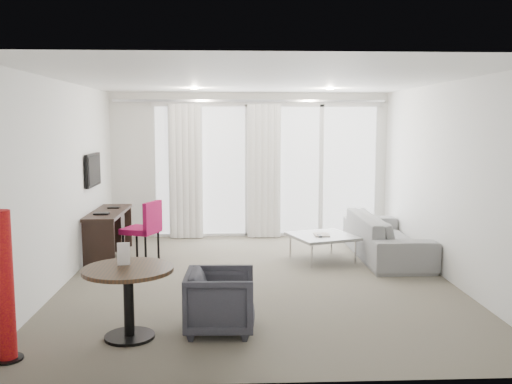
{
  "coord_description": "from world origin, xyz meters",
  "views": [
    {
      "loc": [
        -0.37,
        -7.33,
        2.07
      ],
      "look_at": [
        0.0,
        0.6,
        1.1
      ],
      "focal_mm": 40.0,
      "sensor_mm": 36.0,
      "label": 1
    }
  ],
  "objects_px": {
    "sofa": "(386,236)",
    "round_table": "(129,303)",
    "tub_armchair": "(220,301)",
    "coffee_table": "(322,248)",
    "rattan_chair_b": "(333,197)",
    "desk": "(109,234)",
    "rattan_chair_a": "(291,203)",
    "red_lamp": "(4,286)",
    "desk_chair": "(141,231)"
  },
  "relations": [
    {
      "from": "rattan_chair_b",
      "to": "tub_armchair",
      "type": "bearing_deg",
      "value": -97.01
    },
    {
      "from": "round_table",
      "to": "tub_armchair",
      "type": "distance_m",
      "value": 0.89
    },
    {
      "from": "sofa",
      "to": "rattan_chair_b",
      "type": "distance_m",
      "value": 4.0
    },
    {
      "from": "red_lamp",
      "to": "tub_armchair",
      "type": "bearing_deg",
      "value": 17.85
    },
    {
      "from": "coffee_table",
      "to": "rattan_chair_b",
      "type": "distance_m",
      "value": 4.26
    },
    {
      "from": "round_table",
      "to": "coffee_table",
      "type": "distance_m",
      "value": 3.82
    },
    {
      "from": "sofa",
      "to": "desk",
      "type": "bearing_deg",
      "value": 86.44
    },
    {
      "from": "desk",
      "to": "tub_armchair",
      "type": "height_order",
      "value": "desk"
    },
    {
      "from": "tub_armchair",
      "to": "desk_chair",
      "type": "bearing_deg",
      "value": 24.61
    },
    {
      "from": "tub_armchair",
      "to": "coffee_table",
      "type": "bearing_deg",
      "value": -25.31
    },
    {
      "from": "desk_chair",
      "to": "red_lamp",
      "type": "distance_m",
      "value": 3.63
    },
    {
      "from": "tub_armchair",
      "to": "sofa",
      "type": "xyz_separation_m",
      "value": [
        2.5,
        3.03,
        0.02
      ]
    },
    {
      "from": "desk_chair",
      "to": "coffee_table",
      "type": "bearing_deg",
      "value": 20.07
    },
    {
      "from": "rattan_chair_a",
      "to": "desk",
      "type": "bearing_deg",
      "value": -145.2
    },
    {
      "from": "sofa",
      "to": "rattan_chair_b",
      "type": "bearing_deg",
      "value": 1.51
    },
    {
      "from": "coffee_table",
      "to": "sofa",
      "type": "height_order",
      "value": "sofa"
    },
    {
      "from": "desk",
      "to": "red_lamp",
      "type": "bearing_deg",
      "value": -91.22
    },
    {
      "from": "desk",
      "to": "coffee_table",
      "type": "distance_m",
      "value": 3.29
    },
    {
      "from": "desk",
      "to": "tub_armchair",
      "type": "xyz_separation_m",
      "value": [
        1.78,
        -3.3,
        -0.04
      ]
    },
    {
      "from": "coffee_table",
      "to": "desk_chair",
      "type": "bearing_deg",
      "value": 177.76
    },
    {
      "from": "round_table",
      "to": "sofa",
      "type": "bearing_deg",
      "value": 43.05
    },
    {
      "from": "sofa",
      "to": "rattan_chair_a",
      "type": "distance_m",
      "value": 3.59
    },
    {
      "from": "round_table",
      "to": "tub_armchair",
      "type": "xyz_separation_m",
      "value": [
        0.88,
        0.13,
        -0.04
      ]
    },
    {
      "from": "red_lamp",
      "to": "rattan_chair_a",
      "type": "bearing_deg",
      "value": 65.18
    },
    {
      "from": "desk",
      "to": "rattan_chair_a",
      "type": "height_order",
      "value": "rattan_chair_a"
    },
    {
      "from": "desk",
      "to": "red_lamp",
      "type": "distance_m",
      "value": 3.91
    },
    {
      "from": "round_table",
      "to": "tub_armchair",
      "type": "bearing_deg",
      "value": 8.43
    },
    {
      "from": "tub_armchair",
      "to": "sofa",
      "type": "height_order",
      "value": "sofa"
    },
    {
      "from": "round_table",
      "to": "rattan_chair_b",
      "type": "distance_m",
      "value": 7.87
    },
    {
      "from": "desk_chair",
      "to": "tub_armchair",
      "type": "relative_size",
      "value": 1.34
    },
    {
      "from": "tub_armchair",
      "to": "rattan_chair_a",
      "type": "distance_m",
      "value": 6.59
    },
    {
      "from": "desk",
      "to": "rattan_chair_a",
      "type": "xyz_separation_m",
      "value": [
        3.17,
        3.14,
        0.02
      ]
    },
    {
      "from": "desk",
      "to": "sofa",
      "type": "height_order",
      "value": "desk"
    },
    {
      "from": "desk_chair",
      "to": "coffee_table",
      "type": "relative_size",
      "value": 1.05
    },
    {
      "from": "desk",
      "to": "round_table",
      "type": "bearing_deg",
      "value": -75.3
    },
    {
      "from": "sofa",
      "to": "round_table",
      "type": "bearing_deg",
      "value": 133.05
    },
    {
      "from": "round_table",
      "to": "coffee_table",
      "type": "bearing_deg",
      "value": 51.76
    },
    {
      "from": "coffee_table",
      "to": "round_table",
      "type": "bearing_deg",
      "value": -128.24
    },
    {
      "from": "tub_armchair",
      "to": "rattan_chair_b",
      "type": "xyz_separation_m",
      "value": [
        2.4,
        7.02,
        0.1
      ]
    },
    {
      "from": "desk",
      "to": "red_lamp",
      "type": "height_order",
      "value": "red_lamp"
    },
    {
      "from": "coffee_table",
      "to": "rattan_chair_a",
      "type": "height_order",
      "value": "rattan_chair_a"
    },
    {
      "from": "sofa",
      "to": "rattan_chair_a",
      "type": "relative_size",
      "value": 3.0
    },
    {
      "from": "red_lamp",
      "to": "desk_chair",
      "type": "bearing_deg",
      "value": 80.1
    },
    {
      "from": "round_table",
      "to": "sofa",
      "type": "relative_size",
      "value": 0.38
    },
    {
      "from": "desk",
      "to": "rattan_chair_b",
      "type": "height_order",
      "value": "rattan_chair_b"
    },
    {
      "from": "desk",
      "to": "rattan_chair_b",
      "type": "xyz_separation_m",
      "value": [
        4.17,
        3.73,
        0.06
      ]
    },
    {
      "from": "red_lamp",
      "to": "rattan_chair_b",
      "type": "distance_m",
      "value": 8.73
    },
    {
      "from": "desk_chair",
      "to": "rattan_chair_a",
      "type": "distance_m",
      "value": 4.35
    },
    {
      "from": "red_lamp",
      "to": "coffee_table",
      "type": "xyz_separation_m",
      "value": [
        3.34,
        3.47,
        -0.47
      ]
    },
    {
      "from": "desk",
      "to": "round_table",
      "type": "distance_m",
      "value": 3.54
    }
  ]
}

